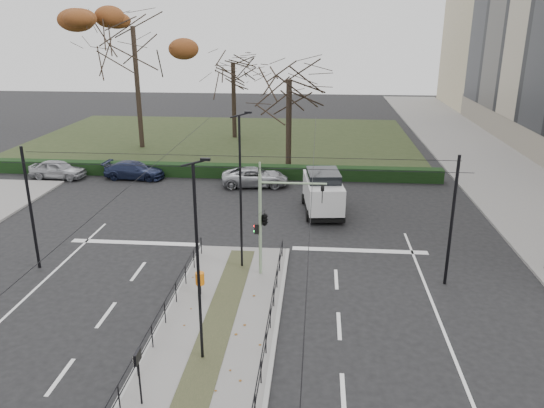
{
  "coord_description": "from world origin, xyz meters",
  "views": [
    {
      "loc": [
        3.66,
        -20.23,
        11.2
      ],
      "look_at": [
        1.34,
        6.24,
        2.14
      ],
      "focal_mm": 35.0,
      "sensor_mm": 36.0,
      "label": 1
    }
  ],
  "objects_px": {
    "info_panel": "(138,363)",
    "rust_tree": "(133,26)",
    "parked_car_third": "(134,170)",
    "white_van": "(323,191)",
    "streetlamp_median_near": "(198,262)",
    "traffic_light": "(266,217)",
    "bare_tree_center": "(233,68)",
    "parked_car_fourth": "(255,177)",
    "bare_tree_near": "(289,86)",
    "litter_bin": "(200,279)",
    "parked_car_first": "(58,169)",
    "streetlamp_median_far": "(241,191)"
  },
  "relations": [
    {
      "from": "info_panel",
      "to": "rust_tree",
      "type": "bearing_deg",
      "value": 108.05
    },
    {
      "from": "parked_car_third",
      "to": "white_van",
      "type": "height_order",
      "value": "white_van"
    },
    {
      "from": "white_van",
      "to": "rust_tree",
      "type": "distance_m",
      "value": 25.69
    },
    {
      "from": "info_panel",
      "to": "streetlamp_median_near",
      "type": "bearing_deg",
      "value": 61.22
    },
    {
      "from": "traffic_light",
      "to": "white_van",
      "type": "relative_size",
      "value": 0.91
    },
    {
      "from": "info_panel",
      "to": "bare_tree_center",
      "type": "distance_m",
      "value": 40.93
    },
    {
      "from": "streetlamp_median_near",
      "to": "parked_car_fourth",
      "type": "xyz_separation_m",
      "value": [
        -0.66,
        21.19,
        -3.12
      ]
    },
    {
      "from": "info_panel",
      "to": "bare_tree_near",
      "type": "relative_size",
      "value": 0.2
    },
    {
      "from": "litter_bin",
      "to": "parked_car_fourth",
      "type": "distance_m",
      "value": 16.68
    },
    {
      "from": "litter_bin",
      "to": "white_van",
      "type": "bearing_deg",
      "value": 65.29
    },
    {
      "from": "parked_car_first",
      "to": "white_van",
      "type": "height_order",
      "value": "white_van"
    },
    {
      "from": "streetlamp_median_far",
      "to": "streetlamp_median_near",
      "type": "bearing_deg",
      "value": -92.64
    },
    {
      "from": "litter_bin",
      "to": "white_van",
      "type": "distance_m",
      "value": 12.6
    },
    {
      "from": "streetlamp_median_near",
      "to": "parked_car_third",
      "type": "bearing_deg",
      "value": 114.22
    },
    {
      "from": "litter_bin",
      "to": "parked_car_third",
      "type": "distance_m",
      "value": 19.88
    },
    {
      "from": "white_van",
      "to": "bare_tree_near",
      "type": "relative_size",
      "value": 0.56
    },
    {
      "from": "parked_car_third",
      "to": "traffic_light",
      "type": "bearing_deg",
      "value": -140.09
    },
    {
      "from": "parked_car_fourth",
      "to": "rust_tree",
      "type": "bearing_deg",
      "value": 40.03
    },
    {
      "from": "traffic_light",
      "to": "litter_bin",
      "type": "height_order",
      "value": "traffic_light"
    },
    {
      "from": "parked_car_third",
      "to": "white_van",
      "type": "distance_m",
      "value": 15.57
    },
    {
      "from": "streetlamp_median_far",
      "to": "bare_tree_near",
      "type": "distance_m",
      "value": 18.32
    },
    {
      "from": "rust_tree",
      "to": "bare_tree_center",
      "type": "bearing_deg",
      "value": 33.39
    },
    {
      "from": "streetlamp_median_near",
      "to": "bare_tree_near",
      "type": "distance_m",
      "value": 25.72
    },
    {
      "from": "parked_car_first",
      "to": "rust_tree",
      "type": "relative_size",
      "value": 0.29
    },
    {
      "from": "info_panel",
      "to": "parked_car_first",
      "type": "relative_size",
      "value": 0.45
    },
    {
      "from": "info_panel",
      "to": "bare_tree_center",
      "type": "height_order",
      "value": "bare_tree_center"
    },
    {
      "from": "parked_car_fourth",
      "to": "rust_tree",
      "type": "distance_m",
      "value": 19.63
    },
    {
      "from": "traffic_light",
      "to": "rust_tree",
      "type": "bearing_deg",
      "value": 119.11
    },
    {
      "from": "litter_bin",
      "to": "parked_car_fourth",
      "type": "relative_size",
      "value": 0.21
    },
    {
      "from": "parked_car_third",
      "to": "bare_tree_near",
      "type": "distance_m",
      "value": 13.39
    },
    {
      "from": "streetlamp_median_near",
      "to": "bare_tree_center",
      "type": "distance_m",
      "value": 38.36
    },
    {
      "from": "traffic_light",
      "to": "litter_bin",
      "type": "xyz_separation_m",
      "value": [
        -2.65,
        -2.23,
        -2.07
      ]
    },
    {
      "from": "info_panel",
      "to": "rust_tree",
      "type": "distance_m",
      "value": 38.12
    },
    {
      "from": "traffic_light",
      "to": "parked_car_fourth",
      "type": "height_order",
      "value": "traffic_light"
    },
    {
      "from": "bare_tree_center",
      "to": "info_panel",
      "type": "bearing_deg",
      "value": -85.2
    },
    {
      "from": "parked_car_fourth",
      "to": "bare_tree_near",
      "type": "bearing_deg",
      "value": -33.33
    },
    {
      "from": "info_panel",
      "to": "bare_tree_center",
      "type": "xyz_separation_m",
      "value": [
        -3.39,
        40.43,
        5.41
      ]
    },
    {
      "from": "parked_car_first",
      "to": "bare_tree_near",
      "type": "bearing_deg",
      "value": -74.11
    },
    {
      "from": "traffic_light",
      "to": "parked_car_first",
      "type": "bearing_deg",
      "value": 139.14
    },
    {
      "from": "white_van",
      "to": "bare_tree_near",
      "type": "bearing_deg",
      "value": 105.76
    },
    {
      "from": "parked_car_first",
      "to": "streetlamp_median_far",
      "type": "bearing_deg",
      "value": -127.72
    },
    {
      "from": "streetlamp_median_far",
      "to": "parked_car_fourth",
      "type": "height_order",
      "value": "streetlamp_median_far"
    },
    {
      "from": "streetlamp_median_far",
      "to": "traffic_light",
      "type": "bearing_deg",
      "value": -28.96
    },
    {
      "from": "parked_car_third",
      "to": "parked_car_fourth",
      "type": "distance_m",
      "value": 9.43
    },
    {
      "from": "traffic_light",
      "to": "info_panel",
      "type": "xyz_separation_m",
      "value": [
        -2.96,
        -9.26,
        -1.33
      ]
    },
    {
      "from": "litter_bin",
      "to": "bare_tree_center",
      "type": "height_order",
      "value": "bare_tree_center"
    },
    {
      "from": "litter_bin",
      "to": "streetlamp_median_near",
      "type": "xyz_separation_m",
      "value": [
        1.07,
        -4.52,
        2.93
      ]
    },
    {
      "from": "streetlamp_median_far",
      "to": "white_van",
      "type": "xyz_separation_m",
      "value": [
        3.85,
        8.53,
        -2.56
      ]
    },
    {
      "from": "litter_bin",
      "to": "bare_tree_near",
      "type": "height_order",
      "value": "bare_tree_near"
    },
    {
      "from": "traffic_light",
      "to": "litter_bin",
      "type": "distance_m",
      "value": 4.03
    }
  ]
}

